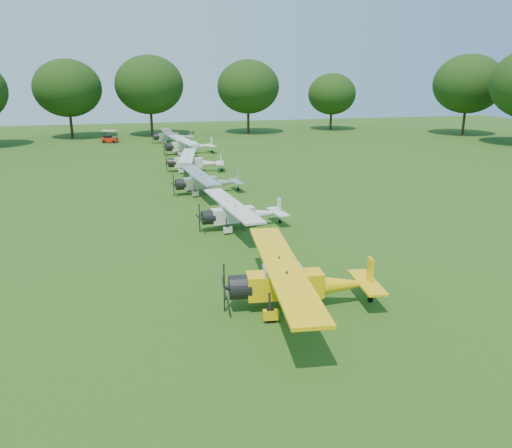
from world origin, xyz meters
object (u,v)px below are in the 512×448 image
(aircraft_5, at_px, (193,161))
(aircraft_7, at_px, (171,135))
(aircraft_4, at_px, (205,181))
(aircraft_2, at_px, (297,280))
(aircraft_6, at_px, (188,145))
(aircraft_3, at_px, (239,212))
(golf_cart, at_px, (110,139))

(aircraft_5, bearing_deg, aircraft_7, 100.36)
(aircraft_4, bearing_deg, aircraft_2, -94.46)
(aircraft_6, height_order, aircraft_7, aircraft_6)
(aircraft_6, bearing_deg, aircraft_2, -99.26)
(aircraft_2, bearing_deg, aircraft_3, 95.95)
(aircraft_7, xyz_separation_m, golf_cart, (-8.94, 2.31, -0.50))
(aircraft_7, height_order, golf_cart, aircraft_7)
(aircraft_4, relative_size, golf_cart, 3.98)
(aircraft_2, relative_size, aircraft_7, 1.14)
(aircraft_5, height_order, aircraft_7, aircraft_7)
(aircraft_2, xyz_separation_m, golf_cart, (-9.38, 58.96, -0.65))
(aircraft_4, height_order, aircraft_6, aircraft_6)
(golf_cart, bearing_deg, aircraft_4, -60.01)
(golf_cart, bearing_deg, aircraft_2, -64.66)
(aircraft_2, bearing_deg, aircraft_6, 95.75)
(aircraft_4, bearing_deg, aircraft_7, 84.03)
(golf_cart, bearing_deg, aircraft_5, -54.35)
(aircraft_6, bearing_deg, aircraft_3, -99.33)
(aircraft_2, xyz_separation_m, aircraft_7, (-0.44, 56.65, -0.15))
(aircraft_4, bearing_deg, aircraft_3, -92.24)
(aircraft_7, distance_m, golf_cart, 9.25)
(aircraft_3, xyz_separation_m, aircraft_5, (-0.37, 20.85, 0.03))
(aircraft_3, distance_m, aircraft_5, 20.85)
(aircraft_7, bearing_deg, golf_cart, 164.22)
(aircraft_5, distance_m, aircraft_6, 12.10)
(aircraft_5, relative_size, aircraft_7, 1.00)
(aircraft_6, distance_m, golf_cart, 17.16)
(aircraft_3, height_order, aircraft_5, aircraft_5)
(aircraft_3, xyz_separation_m, aircraft_6, (0.49, 32.92, 0.13))
(aircraft_5, distance_m, golf_cart, 27.57)
(aircraft_2, height_order, aircraft_5, aircraft_2)
(aircraft_3, bearing_deg, aircraft_5, 85.05)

